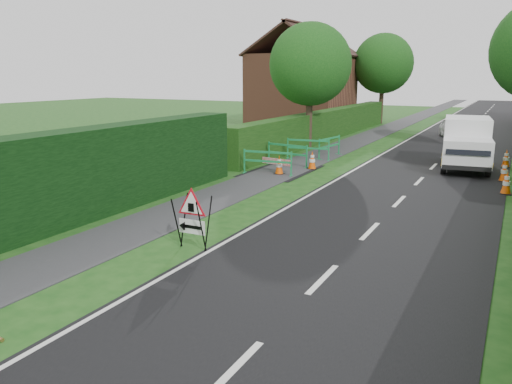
% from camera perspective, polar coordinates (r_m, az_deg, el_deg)
% --- Properties ---
extents(ground, '(120.00, 120.00, 0.00)m').
position_cam_1_polar(ground, '(10.32, -7.69, -9.34)').
color(ground, '#174513').
rests_on(ground, ground).
extents(road_surface, '(6.00, 90.00, 0.02)m').
position_cam_1_polar(road_surface, '(43.02, 23.57, 6.90)').
color(road_surface, black).
rests_on(road_surface, ground).
extents(footpath, '(2.00, 90.00, 0.02)m').
position_cam_1_polar(footpath, '(43.76, 16.35, 7.56)').
color(footpath, '#2D2D30').
rests_on(footpath, ground).
extents(hedge_west_near, '(1.10, 18.00, 2.50)m').
position_cam_1_polar(hedge_west_near, '(13.69, -25.13, -4.79)').
color(hedge_west_near, black).
rests_on(hedge_west_near, ground).
extents(hedge_west_far, '(1.00, 24.00, 1.80)m').
position_cam_1_polar(hedge_west_far, '(31.81, 8.01, 6.00)').
color(hedge_west_far, '#14380F').
rests_on(hedge_west_far, ground).
extents(house_west, '(7.50, 7.40, 7.88)m').
position_cam_1_polar(house_west, '(40.84, 5.29, 11.72)').
color(house_west, brown).
rests_on(house_west, ground).
extents(tree_nw, '(4.40, 4.40, 6.70)m').
position_cam_1_polar(tree_nw, '(27.68, 6.22, 14.29)').
color(tree_nw, '#2D2116').
rests_on(tree_nw, ground).
extents(tree_fw, '(4.80, 4.80, 7.24)m').
position_cam_1_polar(tree_fw, '(42.97, 14.35, 14.03)').
color(tree_fw, '#2D2116').
rests_on(tree_fw, ground).
extents(triangle_sign, '(0.86, 0.86, 1.23)m').
position_cam_1_polar(triangle_sign, '(11.48, -7.52, -2.49)').
color(triangle_sign, black).
rests_on(triangle_sign, ground).
extents(works_van, '(2.36, 4.87, 2.14)m').
position_cam_1_polar(works_van, '(23.22, 22.92, 5.25)').
color(works_van, silver).
rests_on(works_van, ground).
extents(traffic_cone_0, '(0.38, 0.38, 0.79)m').
position_cam_1_polar(traffic_cone_0, '(18.82, 26.73, 0.94)').
color(traffic_cone_0, black).
rests_on(traffic_cone_0, ground).
extents(traffic_cone_1, '(0.38, 0.38, 0.79)m').
position_cam_1_polar(traffic_cone_1, '(21.06, 26.52, 2.14)').
color(traffic_cone_1, black).
rests_on(traffic_cone_1, ground).
extents(traffic_cone_2, '(0.38, 0.38, 0.79)m').
position_cam_1_polar(traffic_cone_2, '(24.35, 26.68, 3.45)').
color(traffic_cone_2, black).
rests_on(traffic_cone_2, ground).
extents(traffic_cone_3, '(0.38, 0.38, 0.79)m').
position_cam_1_polar(traffic_cone_3, '(20.22, 2.67, 3.12)').
color(traffic_cone_3, black).
rests_on(traffic_cone_3, ground).
extents(traffic_cone_4, '(0.38, 0.38, 0.79)m').
position_cam_1_polar(traffic_cone_4, '(21.44, 6.44, 3.63)').
color(traffic_cone_4, black).
rests_on(traffic_cone_4, ground).
extents(ped_barrier_0, '(2.09, 0.60, 1.00)m').
position_cam_1_polar(ped_barrier_0, '(20.09, 1.32, 3.75)').
color(ped_barrier_0, '#188545').
rests_on(ped_barrier_0, ground).
extents(ped_barrier_1, '(2.09, 0.68, 1.00)m').
position_cam_1_polar(ped_barrier_1, '(22.14, 3.60, 4.61)').
color(ped_barrier_1, '#188545').
rests_on(ped_barrier_1, ground).
extents(ped_barrier_2, '(2.09, 0.64, 1.00)m').
position_cam_1_polar(ped_barrier_2, '(23.86, 5.97, 5.19)').
color(ped_barrier_2, '#188545').
rests_on(ped_barrier_2, ground).
extents(ped_barrier_3, '(0.67, 2.09, 1.00)m').
position_cam_1_polar(ped_barrier_3, '(24.73, 8.40, 5.41)').
color(ped_barrier_3, '#188545').
rests_on(ped_barrier_3, ground).
extents(redwhite_plank, '(1.48, 0.33, 0.25)m').
position_cam_1_polar(redwhite_plank, '(20.74, 2.38, 2.27)').
color(redwhite_plank, red).
rests_on(redwhite_plank, ground).
extents(litter_can, '(0.12, 0.07, 0.07)m').
position_cam_1_polar(litter_can, '(8.80, -27.19, -14.94)').
color(litter_can, '#BF7F4C').
rests_on(litter_can, ground).
extents(hatchback_car, '(2.36, 3.93, 1.25)m').
position_cam_1_polar(hatchback_car, '(34.41, 21.66, 6.79)').
color(hatchback_car, silver).
rests_on(hatchback_car, ground).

